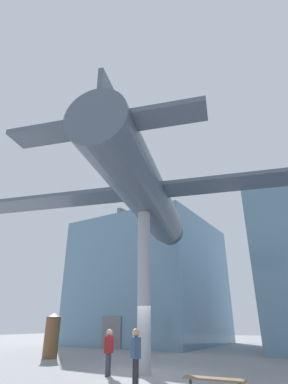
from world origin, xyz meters
TOP-DOWN VIEW (x-y plane):
  - ground_plane at (0.00, 0.00)m, footprint 80.00×80.00m
  - glass_pavilion_left at (-8.57, 15.02)m, footprint 11.97×12.18m
  - support_pylon_central at (0.00, 0.00)m, footprint 0.56×0.56m
  - suspended_airplane at (-0.10, 0.30)m, footprint 20.70×14.11m
  - visitor_person at (1.12, -2.30)m, footprint 0.45×0.42m
  - visitor_second at (-0.97, -1.04)m, footprint 0.30×0.44m
  - plaza_bench at (3.75, -2.43)m, footprint 1.70×0.58m
  - info_kiosk at (-7.46, 1.93)m, footprint 0.95×0.95m

SIDE VIEW (x-z plane):
  - ground_plane at x=0.00m, z-range 0.00..0.00m
  - plaza_bench at x=3.75m, z-range 0.19..0.69m
  - visitor_second at x=-0.97m, z-range 0.11..1.74m
  - visitor_person at x=1.12m, z-range 0.13..1.81m
  - info_kiosk at x=-7.46m, z-range 0.03..2.40m
  - support_pylon_central at x=0.00m, z-range 0.00..6.66m
  - glass_pavilion_left at x=-8.57m, z-range -0.29..11.27m
  - suspended_airplane at x=-0.10m, z-range 6.13..9.37m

